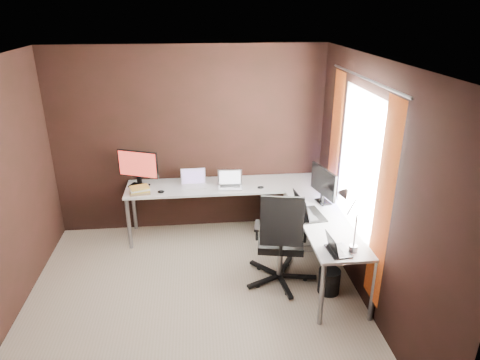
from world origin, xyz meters
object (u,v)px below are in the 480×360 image
object	(u,v)px
drawer_pedestal	(302,222)
office_chair	(280,256)
desk_lamp	(348,213)
book_stack	(140,190)
laptop_silver	(230,184)
wastebasket	(329,281)
monitor_right	(323,183)
laptop_black_big	(307,211)
monitor_left	(138,167)
laptop_black_small	(336,248)
laptop_white	(194,182)

from	to	relation	value
drawer_pedestal	office_chair	bearing A→B (deg)	-119.03
desk_lamp	book_stack	bearing A→B (deg)	126.68
laptop_silver	wastebasket	world-z (taller)	laptop_silver
monitor_right	desk_lamp	xyz separation A→B (m)	(-0.07, -1.04, 0.14)
drawer_pedestal	laptop_black_big	distance (m)	0.81
drawer_pedestal	monitor_left	size ratio (longest dim) A/B	1.14
monitor_left	laptop_black_small	bearing A→B (deg)	-19.54
monitor_right	laptop_silver	size ratio (longest dim) A/B	1.59
book_stack	wastebasket	size ratio (longest dim) A/B	1.05
drawer_pedestal	monitor_right	size ratio (longest dim) A/B	1.13
drawer_pedestal	wastebasket	bearing A→B (deg)	-87.43
laptop_white	book_stack	xyz separation A→B (m)	(-0.68, -0.16, -0.01)
drawer_pedestal	monitor_left	xyz separation A→B (m)	(-2.11, 0.43, 0.70)
laptop_black_big	desk_lamp	distance (m)	0.82
monitor_left	wastebasket	bearing A→B (deg)	-12.60
laptop_silver	laptop_black_big	xyz separation A→B (m)	(0.79, -0.91, 0.01)
laptop_black_small	office_chair	xyz separation A→B (m)	(-0.42, 0.60, -0.44)
monitor_left	monitor_right	size ratio (longest dim) A/B	0.99
monitor_right	wastebasket	distance (m)	1.13
desk_lamp	office_chair	size ratio (longest dim) A/B	0.54
laptop_white	laptop_silver	world-z (taller)	laptop_white
laptop_black_big	monitor_left	bearing A→B (deg)	54.30
laptop_silver	office_chair	size ratio (longest dim) A/B	0.29
drawer_pedestal	laptop_silver	size ratio (longest dim) A/B	1.81
laptop_white	laptop_black_big	xyz separation A→B (m)	(1.26, -1.00, 0.01)
book_stack	office_chair	xyz separation A→B (m)	(1.62, -1.02, -0.43)
laptop_black_big	office_chair	world-z (taller)	office_chair
laptop_black_small	desk_lamp	xyz separation A→B (m)	(0.11, 0.06, 0.35)
laptop_black_small	office_chair	bearing A→B (deg)	30.46
monitor_right	book_stack	xyz separation A→B (m)	(-2.22, 0.52, -0.21)
monitor_right	laptop_black_big	xyz separation A→B (m)	(-0.27, -0.32, -0.19)
laptop_white	desk_lamp	bearing A→B (deg)	-51.30
drawer_pedestal	desk_lamp	world-z (taller)	desk_lamp
monitor_right	laptop_black_big	world-z (taller)	monitor_right
laptop_black_big	laptop_black_small	xyz separation A→B (m)	(0.09, -0.78, -0.01)
drawer_pedestal	monitor_left	world-z (taller)	monitor_left
office_chair	wastebasket	xyz separation A→B (m)	(0.50, -0.25, -0.20)
monitor_left	office_chair	size ratio (longest dim) A/B	0.46
laptop_black_big	book_stack	world-z (taller)	laptop_black_big
drawer_pedestal	book_stack	size ratio (longest dim) A/B	2.07
book_stack	desk_lamp	bearing A→B (deg)	-36.02
laptop_silver	laptop_black_big	distance (m)	1.20
monitor_left	laptop_white	world-z (taller)	monitor_left
laptop_black_small	wastebasket	distance (m)	0.73
office_chair	desk_lamp	bearing A→B (deg)	-34.44
drawer_pedestal	laptop_black_small	distance (m)	1.50
drawer_pedestal	desk_lamp	distance (m)	1.59
desk_lamp	office_chair	xyz separation A→B (m)	(-0.52, 0.53, -0.78)
laptop_black_small	desk_lamp	bearing A→B (deg)	-64.27
desk_lamp	wastebasket	world-z (taller)	desk_lamp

